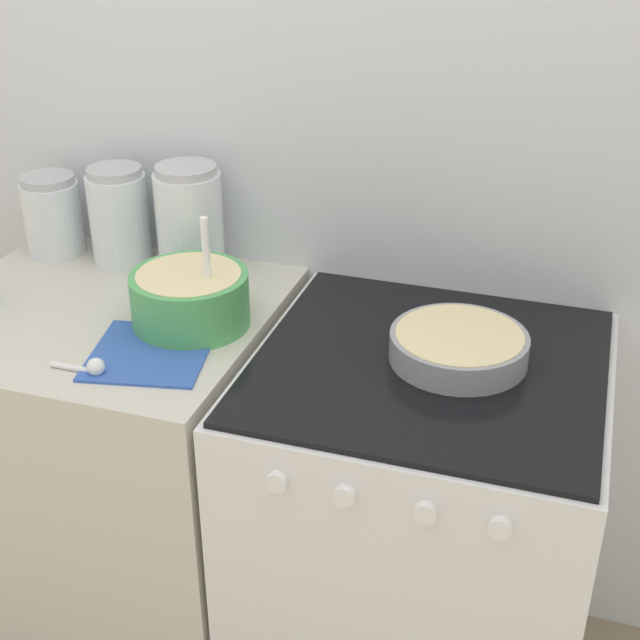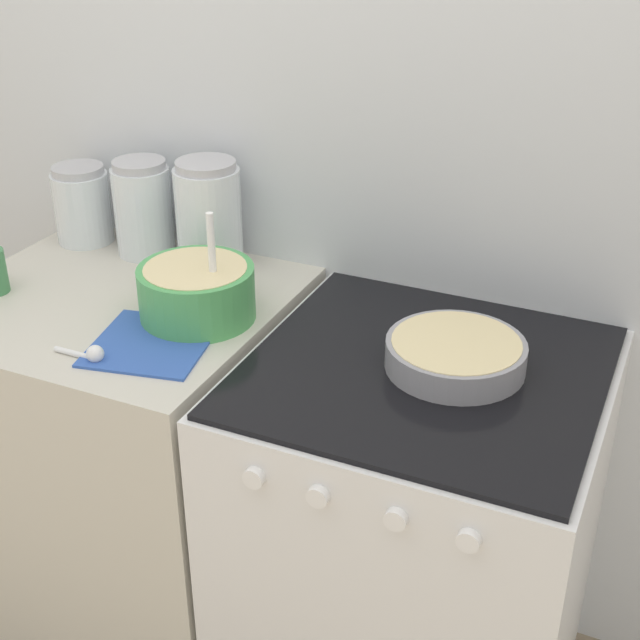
% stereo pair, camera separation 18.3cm
% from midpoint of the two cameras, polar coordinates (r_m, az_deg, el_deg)
% --- Properties ---
extents(wall_back, '(4.50, 0.05, 2.40)m').
position_cam_midpoint_polar(wall_back, '(2.10, -3.09, 10.55)').
color(wall_back, silver).
rests_on(wall_back, ground_plane).
extents(countertop_cabinet, '(0.75, 0.70, 0.92)m').
position_cam_midpoint_polar(countertop_cabinet, '(2.30, -14.86, -9.56)').
color(countertop_cabinet, beige).
rests_on(countertop_cabinet, ground_plane).
extents(stove, '(0.71, 0.72, 0.92)m').
position_cam_midpoint_polar(stove, '(2.06, 3.68, -13.81)').
color(stove, silver).
rests_on(stove, ground_plane).
extents(mixing_bowl, '(0.25, 0.25, 0.25)m').
position_cam_midpoint_polar(mixing_bowl, '(1.92, -11.03, 1.47)').
color(mixing_bowl, '#4CA559').
rests_on(mixing_bowl, countertop_cabinet).
extents(baking_pan, '(0.28, 0.28, 0.06)m').
position_cam_midpoint_polar(baking_pan, '(1.78, 5.98, -1.75)').
color(baking_pan, gray).
rests_on(baking_pan, stove).
extents(storage_jar_left, '(0.14, 0.14, 0.20)m').
position_cam_midpoint_polar(storage_jar_left, '(2.36, -18.87, 6.03)').
color(storage_jar_left, silver).
rests_on(storage_jar_left, countertop_cabinet).
extents(storage_jar_middle, '(0.14, 0.14, 0.24)m').
position_cam_midpoint_polar(storage_jar_middle, '(2.25, -15.00, 6.02)').
color(storage_jar_middle, silver).
rests_on(storage_jar_middle, countertop_cabinet).
extents(storage_jar_right, '(0.16, 0.16, 0.26)m').
position_cam_midpoint_polar(storage_jar_right, '(2.16, -10.75, 5.81)').
color(storage_jar_right, silver).
rests_on(storage_jar_right, countertop_cabinet).
extents(recipe_page, '(0.28, 0.29, 0.01)m').
position_cam_midpoint_polar(recipe_page, '(1.86, -13.61, -2.14)').
color(recipe_page, '#3359B2').
rests_on(recipe_page, countertop_cabinet).
extents(measuring_spoon, '(0.12, 0.04, 0.04)m').
position_cam_midpoint_polar(measuring_spoon, '(1.81, -17.32, -2.98)').
color(measuring_spoon, white).
rests_on(measuring_spoon, countertop_cabinet).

